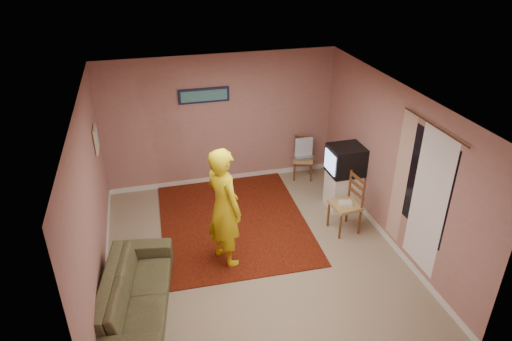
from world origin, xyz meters
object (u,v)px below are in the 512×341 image
object	(u,v)px
crt_tv	(346,160)
chair_b	(346,199)
person	(224,208)
tv_cabinet	(343,190)
chair_a	(303,154)
sofa	(136,293)

from	to	relation	value
crt_tv	chair_b	distance (m)	0.84
person	tv_cabinet	bearing A→B (deg)	-91.99
person	chair_a	bearing A→B (deg)	-67.35
tv_cabinet	chair_a	size ratio (longest dim) A/B	1.41
crt_tv	sofa	distance (m)	4.19
tv_cabinet	sofa	distance (m)	4.14
tv_cabinet	chair_b	world-z (taller)	chair_b
tv_cabinet	crt_tv	world-z (taller)	crt_tv
crt_tv	sofa	size ratio (longest dim) A/B	0.29
chair_b	person	bearing A→B (deg)	-89.50
crt_tv	chair_a	distance (m)	1.34
chair_b	person	size ratio (longest dim) A/B	0.29
crt_tv	person	distance (m)	2.58
tv_cabinet	chair_b	bearing A→B (deg)	-112.18
crt_tv	chair_b	bearing A→B (deg)	-112.65
crt_tv	person	xyz separation A→B (m)	(-2.39, -0.99, 0.00)
chair_b	person	xyz separation A→B (m)	(-2.10, -0.27, 0.34)
tv_cabinet	chair_b	distance (m)	0.82
person	crt_tv	bearing A→B (deg)	-91.94
tv_cabinet	sofa	bearing A→B (deg)	-154.88
chair_b	sofa	distance (m)	3.62
sofa	person	distance (m)	1.69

